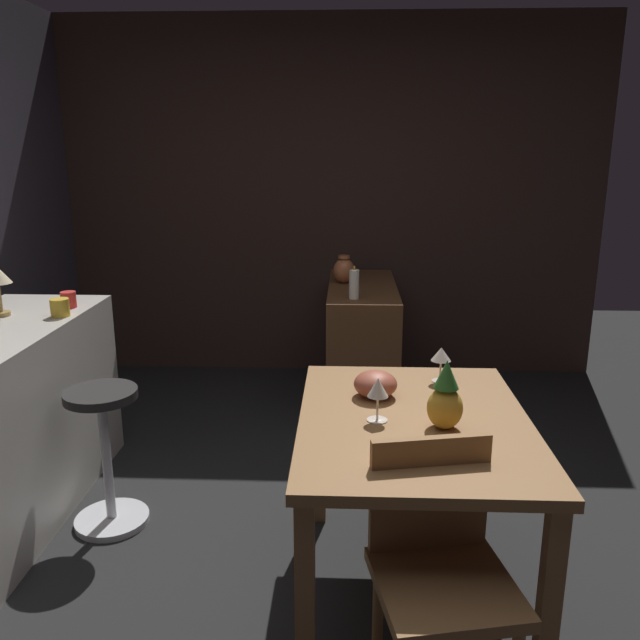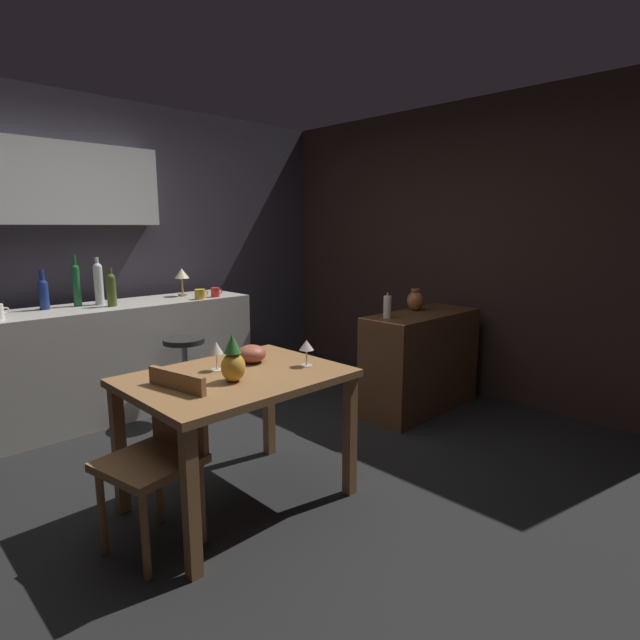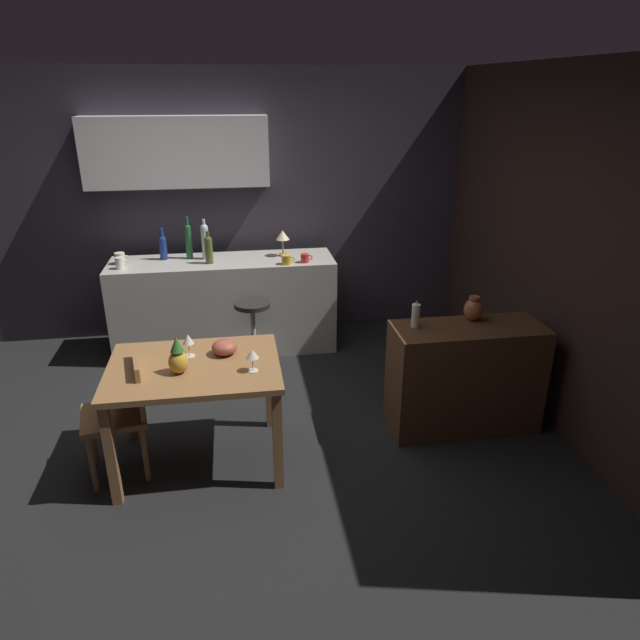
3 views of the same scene
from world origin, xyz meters
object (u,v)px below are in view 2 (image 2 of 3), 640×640
Objects in this scene: wine_glass_left at (216,349)px; pillar_candle_tall at (387,307)px; wine_bottle_cobalt at (43,292)px; wine_bottle_clear at (98,282)px; cup_mustard at (200,294)px; wine_glass_right at (306,346)px; sideboard_cabinet at (421,361)px; bar_stool at (186,376)px; dining_table at (237,392)px; chair_near_window at (160,452)px; counter_lamp at (182,275)px; wine_bottle_green at (76,283)px; cup_red at (215,292)px; wine_bottle_olive at (111,288)px; fruit_bowl at (251,354)px; pineapple_centerpiece at (233,361)px; vase_copper at (415,300)px.

wine_glass_left is 1.59m from pillar_candle_tall.
wine_bottle_cobalt reaches higher than wine_glass_left.
wine_bottle_clear is 3.06× the size of cup_mustard.
wine_bottle_clear is at bearing 99.30° from wine_glass_right.
wine_glass_left is (-1.98, -0.01, 0.45)m from sideboard_cabinet.
wine_bottle_cobalt is (-0.39, 0.04, -0.05)m from wine_bottle_clear.
bar_stool is at bearing -56.64° from wine_bottle_clear.
wine_glass_left is (-0.03, 0.14, 0.22)m from dining_table.
wine_bottle_cobalt is (-0.35, 1.96, 0.39)m from dining_table.
wine_bottle_cobalt is (0.12, 2.00, 0.57)m from chair_near_window.
dining_table is at bearing -115.48° from cup_mustard.
sideboard_cabinet is 0.63m from pillar_candle_tall.
wine_bottle_clear is 1.91× the size of pillar_candle_tall.
counter_lamp is at bearing -2.55° from wine_bottle_cobalt.
wine_glass_left is 0.40× the size of wine_bottle_green.
wine_glass_left is 1.86m from wine_bottle_cobalt.
dining_table is 9.99× the size of cup_red.
counter_lamp is (-0.18, 0.25, 0.15)m from cup_red.
counter_lamp is at bearing -3.36° from wine_bottle_green.
bar_stool is 0.89m from wine_bottle_olive.
sideboard_cabinet is (1.94, 0.15, -0.23)m from dining_table.
fruit_bowl is at bearing -116.11° from cup_red.
wine_glass_left is 1.85m from wine_bottle_green.
pineapple_centerpiece is 0.66× the size of wine_bottle_clear.
bar_stool is 1.29m from fruit_bowl.
vase_copper is at bearing 7.03° from chair_near_window.
vase_copper is (1.24, -1.36, -0.04)m from cup_mustard.
wine_bottle_cobalt reaches higher than chair_near_window.
fruit_bowl reaches higher than sideboard_cabinet.
counter_lamp reaches higher than dining_table.
wine_bottle_olive is 2.45m from vase_copper.
wine_bottle_olive is (0.07, 1.77, 0.40)m from dining_table.
wine_glass_left is at bearing -179.69° from sideboard_cabinet.
wine_bottle_olive is at bearing 129.23° from bar_stool.
cup_mustard is at bearing 61.59° from wine_glass_left.
dining_table is at bearing -172.47° from pillar_candle_tall.
cup_mustard is (0.40, 1.77, 0.09)m from wine_glass_right.
cup_mustard is (0.78, 1.63, 0.30)m from dining_table.
wine_glass_left is 1.96m from counter_lamp.
bar_stool is 1.38m from wine_glass_left.
fruit_bowl is (0.28, 0.23, -0.05)m from pineapple_centerpiece.
wine_glass_right reaches higher than fruit_bowl.
wine_bottle_olive is at bearing 168.69° from cup_mustard.
chair_near_window is 1.97m from wine_bottle_olive.
pineapple_centerpiece is 2.23× the size of cup_red.
cup_mustard is at bearing -16.62° from wine_bottle_cobalt.
wine_glass_right is 0.33m from fruit_bowl.
wine_bottle_cobalt is at bearing 141.07° from bar_stool.
pineapple_centerpiece reaches higher than dining_table.
pineapple_centerpiece is 0.82× the size of wine_bottle_cobalt.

